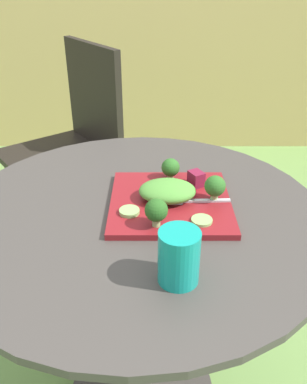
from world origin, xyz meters
name	(u,v)px	position (x,y,z in m)	size (l,w,h in m)	color
bamboo_fence	(147,55)	(0.00, 2.01, 0.65)	(8.00, 0.08, 1.29)	tan
patio_table	(139,295)	(0.00, 0.00, 0.44)	(0.86, 0.86, 0.70)	#423D38
patio_chair	(74,133)	(-0.32, 0.91, 0.53)	(0.62, 0.62, 0.90)	black
salad_plate	(169,202)	(0.07, 0.02, 0.71)	(0.28, 0.28, 0.01)	maroon
drinking_glass	(178,259)	(0.08, -0.23, 0.75)	(0.07, 0.07, 0.10)	#149989
fork	(189,201)	(0.12, 0.01, 0.72)	(0.15, 0.03, 0.00)	silver
lettuce_mound	(166,191)	(0.07, 0.02, 0.74)	(0.13, 0.10, 0.04)	#519338
broccoli_floret_0	(170,168)	(0.08, 0.12, 0.75)	(0.05, 0.05, 0.05)	#99B770
broccoli_floret_1	(155,211)	(0.04, -0.09, 0.75)	(0.05, 0.05, 0.06)	#99B770
broccoli_floret_2	(214,186)	(0.17, 0.02, 0.75)	(0.05, 0.05, 0.06)	#99B770
cucumber_slice_0	(128,211)	(-0.02, -0.04, 0.72)	(0.04, 0.04, 0.01)	#8EB766
cucumber_slice_1	(201,220)	(0.14, -0.07, 0.72)	(0.05, 0.05, 0.01)	#8EB766
beet_chunk_0	(195,179)	(0.14, 0.09, 0.74)	(0.04, 0.03, 0.04)	maroon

